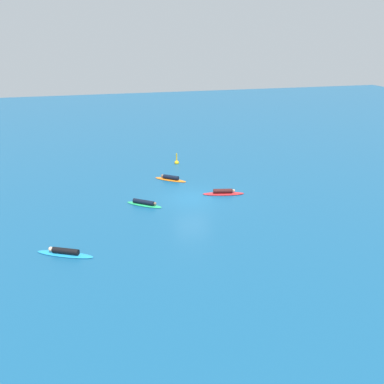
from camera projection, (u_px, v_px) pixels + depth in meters
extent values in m
plane|color=navy|center=(192.00, 198.00, 31.87)|extent=(120.00, 120.00, 0.00)
ellipsoid|color=#1E8CD1|center=(65.00, 254.00, 23.78)|extent=(3.21, 2.11, 0.07)
cylinder|color=black|center=(66.00, 251.00, 23.70)|extent=(1.48, 0.99, 0.32)
sphere|color=beige|center=(51.00, 249.00, 23.87)|extent=(0.35, 0.35, 0.26)
ellipsoid|color=#23B266|center=(144.00, 205.00, 30.61)|extent=(2.51, 2.20, 0.07)
cylinder|color=black|center=(144.00, 202.00, 30.56)|extent=(1.43, 1.24, 0.32)
sphere|color=brown|center=(155.00, 204.00, 30.22)|extent=(0.29, 0.29, 0.21)
ellipsoid|color=orange|center=(171.00, 180.00, 35.83)|extent=(2.57, 2.34, 0.07)
cylinder|color=black|center=(171.00, 177.00, 35.74)|extent=(1.24, 1.13, 0.34)
sphere|color=brown|center=(163.00, 176.00, 36.05)|extent=(0.34, 0.34, 0.24)
ellipsoid|color=red|center=(223.00, 194.00, 32.68)|extent=(3.17, 1.38, 0.10)
cylinder|color=#381414|center=(223.00, 191.00, 32.60)|extent=(1.46, 0.63, 0.33)
sphere|color=tan|center=(234.00, 191.00, 32.63)|extent=(0.24, 0.24, 0.20)
sphere|color=yellow|center=(177.00, 163.00, 40.26)|extent=(0.41, 0.41, 0.41)
cylinder|color=yellow|center=(177.00, 159.00, 40.12)|extent=(0.11, 0.11, 0.99)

